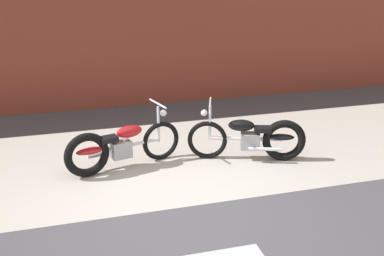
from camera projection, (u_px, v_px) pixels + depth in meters
name	position (u px, v px, depth m)	size (l,w,h in m)	color
ground_plane	(178.00, 208.00, 6.27)	(80.00, 80.00, 0.00)	#47474C
sidewalk_slab	(154.00, 159.00, 7.85)	(36.00, 3.50, 0.01)	#B2ADA3
motorcycle_red	(116.00, 147.00, 7.31)	(1.96, 0.77, 1.03)	black
motorcycle_black	(255.00, 138.00, 7.69)	(1.93, 0.88, 1.03)	black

